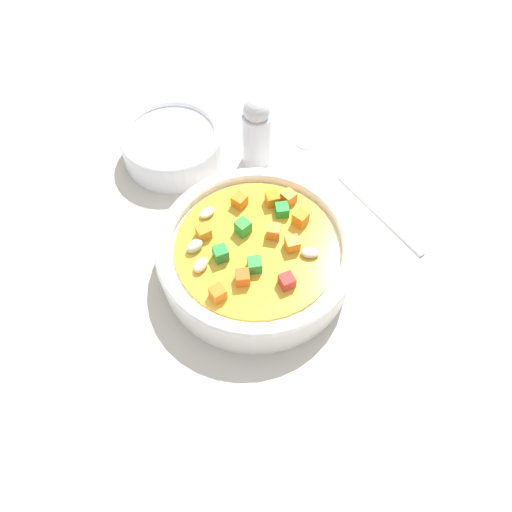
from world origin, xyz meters
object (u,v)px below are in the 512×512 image
Objects in this scene: spoon at (345,180)px; side_bowl_small at (172,144)px; soup_bowl_main at (256,254)px; pepper_shaker at (257,132)px.

side_bowl_small is (-3.20, -21.62, 1.74)cm from spoon.
soup_bowl_main is at bearing 102.94° from spoon.
spoon is 12.35cm from pepper_shaker.
pepper_shaker is at bearing 89.57° from side_bowl_small.
spoon is at bearing 141.18° from soup_bowl_main.
spoon is at bearing 81.57° from side_bowl_small.
side_bowl_small is at bearing 43.33° from spoon.
side_bowl_small is at bearing -144.95° from soup_bowl_main.
side_bowl_small is (-16.07, -11.27, -0.55)cm from soup_bowl_main.
spoon is (-12.86, 10.35, -2.29)cm from soup_bowl_main.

